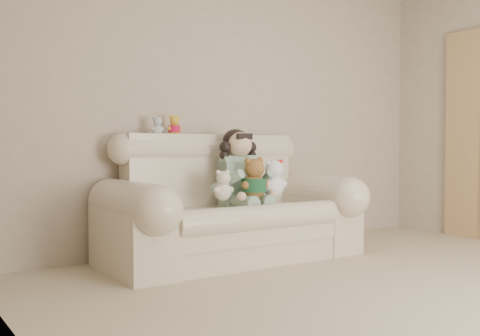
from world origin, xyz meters
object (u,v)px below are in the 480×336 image
brown_teddy (254,174)px  cream_teddy (223,182)px  seated_child (239,167)px  white_cat (273,175)px  sofa (233,197)px

brown_teddy → cream_teddy: brown_teddy is taller
seated_child → white_cat: bearing=-36.3°
brown_teddy → cream_teddy: bearing=173.2°
seated_child → cream_teddy: (-0.27, -0.17, -0.11)m
white_cat → cream_teddy: 0.48m
white_cat → brown_teddy: bearing=-171.4°
seated_child → brown_teddy: size_ratio=1.67×
brown_teddy → white_cat: brown_teddy is taller
sofa → white_cat: sofa is taller
brown_teddy → cream_teddy: (-0.26, 0.06, -0.06)m
seated_child → brown_teddy: bearing=-86.6°
sofa → seated_child: size_ratio=3.17×
sofa → cream_teddy: sofa is taller
brown_teddy → cream_teddy: 0.27m
seated_child → brown_teddy: seated_child is taller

